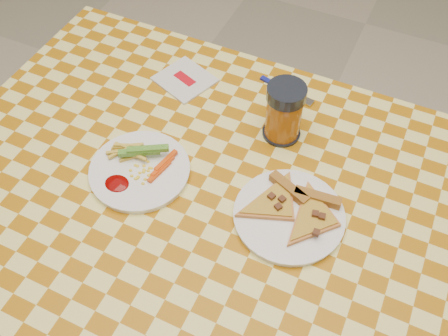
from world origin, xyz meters
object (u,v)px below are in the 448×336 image
(plate_left, at_px, (140,171))
(table, at_px, (223,216))
(drink_glass, at_px, (284,112))
(plate_right, at_px, (289,216))

(plate_left, bearing_deg, table, 5.19)
(drink_glass, bearing_deg, plate_right, -65.38)
(plate_left, distance_m, drink_glass, 0.34)
(table, height_order, drink_glass, drink_glass)
(table, bearing_deg, drink_glass, 77.60)
(plate_left, height_order, drink_glass, drink_glass)
(table, distance_m, plate_left, 0.20)
(table, xyz_separation_m, drink_glass, (0.05, 0.22, 0.14))
(table, bearing_deg, plate_left, -174.81)
(table, relative_size, drink_glass, 9.08)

